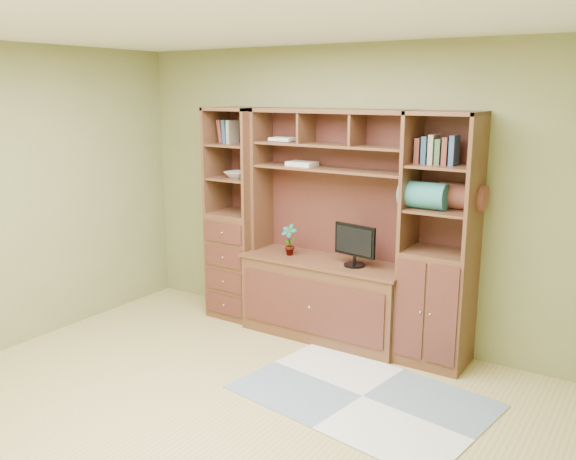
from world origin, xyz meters
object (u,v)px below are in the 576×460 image
Objects in this scene: left_tower at (237,215)px; monitor at (355,238)px; right_tower at (439,242)px; center_hutch at (325,227)px.

left_tower is 4.09× the size of monitor.
left_tower is 1.32m from monitor.
right_tower is at bearing 0.00° from left_tower.
left_tower is (-1.00, 0.04, 0.00)m from center_hutch.
center_hutch is at bearing -2.29° from left_tower.
right_tower reaches higher than monitor.
right_tower is 4.09× the size of monitor.
right_tower is (2.02, 0.00, 0.00)m from left_tower.
right_tower is at bearing 2.23° from center_hutch.
left_tower reaches higher than monitor.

